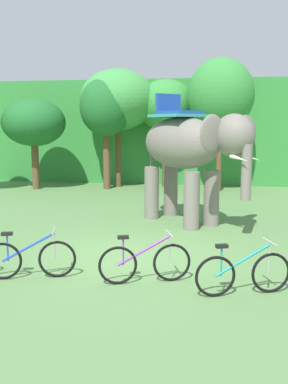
{
  "coord_description": "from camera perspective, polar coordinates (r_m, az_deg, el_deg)",
  "views": [
    {
      "loc": [
        1.74,
        -8.87,
        2.85
      ],
      "look_at": [
        0.17,
        1.0,
        1.3
      ],
      "focal_mm": 40.16,
      "sensor_mm": 36.0,
      "label": 1
    }
  ],
  "objects": [
    {
      "name": "bike_purple",
      "position": [
        7.92,
        0.11,
        -9.32
      ],
      "size": [
        1.64,
        0.69,
        0.92
      ],
      "color": "black",
      "rests_on": "ground"
    },
    {
      "name": "bike_teal",
      "position": [
        7.57,
        13.04,
        -10.42
      ],
      "size": [
        1.63,
        0.71,
        0.92
      ],
      "color": "black",
      "rests_on": "ground"
    },
    {
      "name": "tree_center_right",
      "position": [
        20.09,
        -3.51,
        12.08
      ],
      "size": [
        3.47,
        3.47,
        5.4
      ],
      "color": "brown",
      "rests_on": "ground"
    },
    {
      "name": "elephant",
      "position": [
        12.37,
        5.98,
        5.77
      ],
      "size": [
        3.7,
        3.65,
        3.78
      ],
      "color": "slate",
      "rests_on": "ground"
    },
    {
      "name": "foliage_hedge",
      "position": [
        23.75,
        4.9,
        8.0
      ],
      "size": [
        36.0,
        6.0,
        5.04
      ],
      "primitive_type": "cube",
      "color": "#338438",
      "rests_on": "ground"
    },
    {
      "name": "tree_center",
      "position": [
        19.4,
        -5.07,
        11.07
      ],
      "size": [
        2.33,
        2.33,
        4.97
      ],
      "color": "brown",
      "rests_on": "ground"
    },
    {
      "name": "tree_far_right",
      "position": [
        18.98,
        10.14,
        12.5
      ],
      "size": [
        2.83,
        2.83,
        5.69
      ],
      "color": "brown",
      "rests_on": "ground"
    },
    {
      "name": "tree_right",
      "position": [
        20.13,
        2.91,
        11.37
      ],
      "size": [
        2.7,
        2.7,
        4.94
      ],
      "color": "brown",
      "rests_on": "ground"
    },
    {
      "name": "tree_left",
      "position": [
        19.89,
        -14.43,
        8.86
      ],
      "size": [
        2.81,
        2.81,
        4.02
      ],
      "color": "brown",
      "rests_on": "ground"
    },
    {
      "name": "ground_plane",
      "position": [
        9.48,
        -1.98,
        -8.69
      ],
      "size": [
        80.0,
        80.0,
        0.0
      ],
      "primitive_type": "plane",
      "color": "#567F47"
    },
    {
      "name": "bike_blue",
      "position": [
        8.41,
        -14.92,
        -8.53
      ],
      "size": [
        1.66,
        0.64,
        0.92
      ],
      "color": "black",
      "rests_on": "ground"
    }
  ]
}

